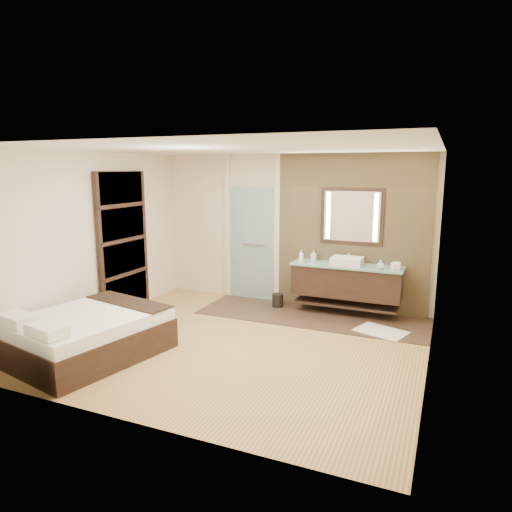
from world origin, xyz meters
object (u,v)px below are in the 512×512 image
at_px(bed, 88,335).
at_px(waste_bin, 278,300).
at_px(mirror_unit, 352,216).
at_px(vanity, 346,281).

bearing_deg(bed, waste_bin, 74.64).
bearing_deg(waste_bin, bed, -117.29).
bearing_deg(mirror_unit, vanity, -90.00).
bearing_deg(vanity, bed, -131.82).
bearing_deg(bed, mirror_unit, 62.23).
height_order(bed, waste_bin, bed).
distance_m(mirror_unit, waste_bin, 1.97).
distance_m(vanity, bed, 4.14).
xyz_separation_m(mirror_unit, waste_bin, (-1.20, -0.31, -1.53)).
xyz_separation_m(vanity, bed, (-2.75, -3.08, -0.29)).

